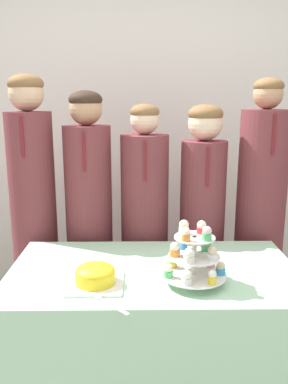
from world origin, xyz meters
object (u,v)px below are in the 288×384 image
Objects in this scene: student_1 at (90,229)px; student_4 at (259,225)px; cupcake_stand at (194,256)px; student_0 at (34,220)px; round_cake at (95,275)px; student_3 at (201,233)px; student_2 at (145,236)px; cake_knife at (102,300)px.

student_1 is 1.02m from student_4.
student_4 reaches higher than cupcake_stand.
student_0 reaches higher than student_4.
student_4 is at bearing 38.03° from round_cake.
round_cake is at bearing -128.38° from student_3.
round_cake is 0.84× the size of cupcake_stand.
student_4 is (0.92, 0.72, -0.01)m from round_cake.
student_2 is 0.35m from student_3.
cupcake_stand is at bearing -39.20° from student_0.
student_1 is 0.68m from student_3.
cake_knife is at bearing -121.68° from student_3.
student_1 is at bearing 145.40° from cake_knife.
round_cake is 0.15m from cake_knife.
student_0 is at bearing 164.71° from cake_knife.
student_2 is at bearing -0.00° from student_0.
student_2 reaches higher than cupcake_stand.
round_cake is 0.43m from cupcake_stand.
student_1 is at bearing 180.00° from student_2.
cake_knife is 1.22m from student_4.
student_4 is at bearing 0.00° from student_1.
student_3 is (0.53, 0.86, -0.01)m from cake_knife.
round_cake is 1.16m from student_4.
student_1 reaches higher than student_2.
student_4 is at bearing 0.00° from student_3.
round_cake reaches higher than cake_knife.
cake_knife is at bearing -102.11° from student_2.
round_cake is 0.75m from student_2.
student_1 is 0.96× the size of student_4.
student_4 is (0.49, 0.70, -0.09)m from cupcake_stand.
round_cake is 0.15× the size of student_4.
student_1 is at bearing -180.00° from student_4.
cupcake_stand is (0.38, 0.15, 0.12)m from cake_knife.
student_0 is at bearing 121.41° from round_cake.
cupcake_stand is 0.17× the size of student_4.
student_2 is at bearing -0.00° from student_1.
round_cake is 0.14× the size of student_0.
cake_knife is 0.98m from student_0.
student_1 is (-0.53, 0.70, -0.11)m from cupcake_stand.
student_4 is at bearing 0.00° from student_0.
round_cake is 0.84m from student_0.
student_0 reaches higher than student_1.
student_0 is (-0.48, 0.86, 0.07)m from cake_knife.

